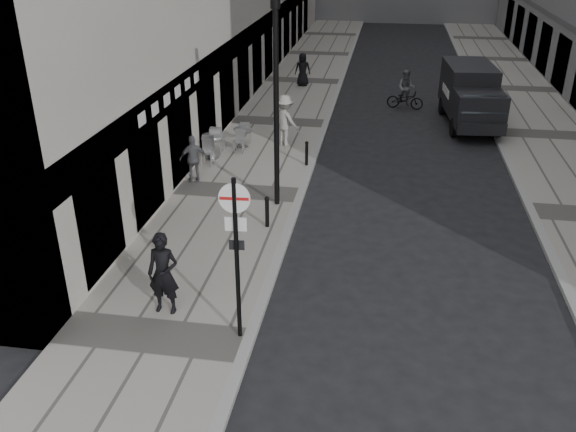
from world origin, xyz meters
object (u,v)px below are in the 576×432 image
sign_post (236,239)px  lamppost (276,95)px  panel_van (471,93)px  cyclist (405,94)px  walking_man (163,274)px

sign_post → lamppost: lamppost is taller
lamppost → panel_van: size_ratio=1.14×
lamppost → cyclist: (3.95, 11.70, -2.77)m
sign_post → lamppost: (-0.40, 6.60, 1.09)m
cyclist → walking_man: bearing=-96.8°
sign_post → lamppost: size_ratio=0.59×
walking_man → panel_van: (7.99, 15.68, 0.30)m
sign_post → cyclist: 18.72m
panel_van → walking_man: bearing=-121.5°
panel_van → sign_post: bearing=-115.3°
panel_van → cyclist: panel_van is taller
walking_man → lamppost: bearing=77.3°
sign_post → cyclist: (3.55, 18.30, -1.68)m
walking_man → lamppost: (1.41, 5.99, 2.41)m
panel_van → cyclist: bearing=138.3°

